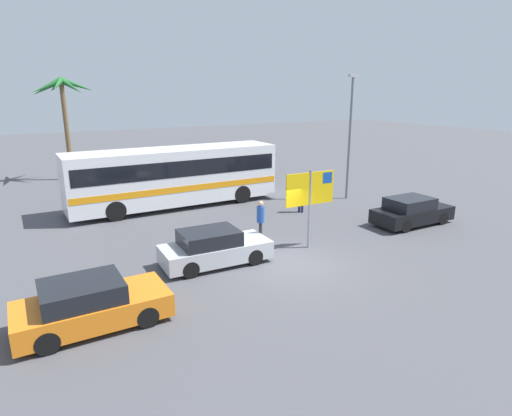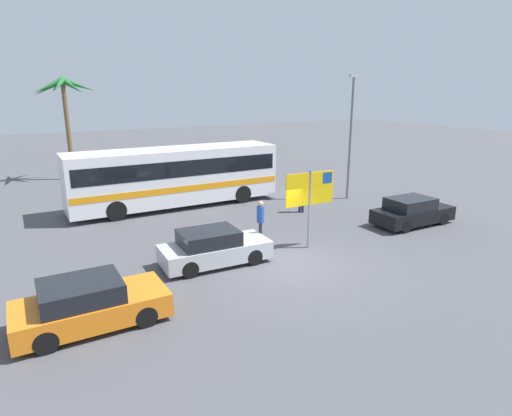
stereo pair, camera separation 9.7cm
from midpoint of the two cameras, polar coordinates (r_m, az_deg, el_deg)
ground at (r=15.78m, az=4.76°, el=-7.65°), size 120.00×120.00×0.00m
bus_front_coach at (r=23.65m, az=-10.63°, el=4.46°), size 11.28×2.65×3.17m
ferry_sign at (r=16.95m, az=7.50°, el=2.18°), size 2.20×0.16×3.20m
car_silver at (r=15.69m, az=-5.51°, el=-5.32°), size 4.03×1.84×1.32m
car_orange at (r=12.55m, az=-21.16°, el=-11.87°), size 3.95×1.81×1.32m
car_black at (r=21.51m, az=20.23°, el=-0.47°), size 4.03×1.72×1.32m
pedestrian_near_sign at (r=22.29m, az=6.23°, el=2.13°), size 0.32×0.32×1.82m
pedestrian_crossing_lot at (r=17.78m, az=0.76°, el=-1.31°), size 0.32×0.32×1.78m
lamp_post_left_side at (r=25.26m, az=12.63°, el=9.77°), size 0.56×0.20×7.05m
palm_tree_seaside at (r=32.96m, az=-24.25°, el=13.60°), size 4.18×4.16×7.07m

